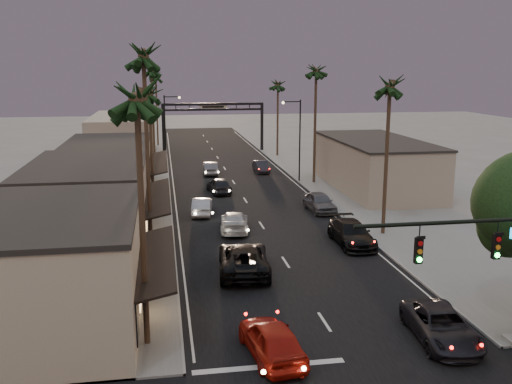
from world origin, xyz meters
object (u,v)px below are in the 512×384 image
object	(u,v)px
streetlight_right	(297,134)
palm_lc	(149,90)
palm_lb	(143,50)
palm_rc	(278,82)
oncoming_red	(272,339)
traffic_signal	(511,257)
palm_la	(136,89)
oncoming_pickup	(244,258)
curbside_near	(441,326)
palm_ld	(151,67)
palm_ra	(390,80)
oncoming_silver	(202,206)
streetlight_left	(167,124)
palm_far	(156,74)
palm_rb	(316,67)
curbside_black	(351,233)
arch	(213,115)

from	to	relation	value
streetlight_right	palm_lc	world-z (taller)	palm_lc
palm_lb	palm_rc	xyz separation A→B (m)	(17.20, 42.00, -2.92)
palm_lc	oncoming_red	world-z (taller)	palm_lc
traffic_signal	palm_la	size ratio (longest dim) A/B	0.64
traffic_signal	palm_lc	world-z (taller)	palm_lc
oncoming_pickup	curbside_near	xyz separation A→B (m)	(7.68, -10.39, -0.15)
palm_ld	oncoming_pickup	bearing A→B (deg)	-81.40
oncoming_pickup	palm_ra	bearing A→B (deg)	-145.75
streetlight_right	oncoming_red	size ratio (longest dim) A/B	1.84
palm_la	oncoming_silver	size ratio (longest dim) A/B	2.97
streetlight_right	streetlight_left	distance (m)	18.99
palm_rc	oncoming_pickup	size ratio (longest dim) A/B	1.90
traffic_signal	palm_far	world-z (taller)	palm_far
traffic_signal	palm_far	distance (m)	75.58
palm_rc	palm_far	world-z (taller)	palm_far
streetlight_left	palm_lc	distance (m)	22.65
streetlight_right	oncoming_red	xyz separation A→B (m)	(-10.17, -38.00, -4.50)
streetlight_right	palm_far	xyz separation A→B (m)	(-15.22, 33.00, 6.11)
oncoming_red	palm_la	bearing A→B (deg)	-28.17
palm_rb	palm_la	bearing A→B (deg)	-116.17
palm_lc	palm_rc	distance (m)	32.86
palm_lc	streetlight_right	bearing A→B (deg)	30.11
palm_lb	palm_rb	xyz separation A→B (m)	(17.20, 22.00, -0.97)
oncoming_red	oncoming_silver	distance (m)	25.31
palm_rb	curbside_near	distance (m)	38.77
streetlight_right	oncoming_red	bearing A→B (deg)	-104.98
palm_lb	palm_ra	bearing A→B (deg)	6.63
palm_lc	oncoming_pickup	bearing A→B (deg)	-72.90
palm_rc	oncoming_red	world-z (taller)	palm_rc
traffic_signal	oncoming_pickup	distance (m)	16.67
traffic_signal	palm_rc	xyz separation A→B (m)	(2.91, 60.00, 5.39)
palm_lc	oncoming_silver	bearing A→B (deg)	-41.83
traffic_signal	oncoming_red	xyz separation A→B (m)	(-8.93, 3.00, -4.25)
oncoming_silver	curbside_near	xyz separation A→B (m)	(9.18, -25.05, 0.01)
palm_rc	oncoming_silver	xyz separation A→B (m)	(-13.05, -31.72, -9.74)
palm_lc	palm_lb	bearing A→B (deg)	-90.00
palm_lc	palm_ld	world-z (taller)	palm_ld
palm_far	curbside_black	world-z (taller)	palm_far
palm_lc	oncoming_silver	world-z (taller)	palm_lc
palm_rb	oncoming_pickup	world-z (taller)	palm_rb
traffic_signal	palm_rb	world-z (taller)	palm_rb
streetlight_right	palm_la	size ratio (longest dim) A/B	0.68
palm_lb	oncoming_silver	distance (m)	16.83
arch	oncoming_silver	world-z (taller)	arch
palm_la	palm_rb	size ratio (longest dim) A/B	0.93
palm_lc	palm_rb	xyz separation A→B (m)	(17.20, 8.00, 1.95)
arch	palm_far	distance (m)	12.96
palm_rc	palm_far	size ratio (longest dim) A/B	0.92
palm_lc	curbside_near	world-z (taller)	palm_lc
oncoming_silver	traffic_signal	bearing A→B (deg)	117.12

